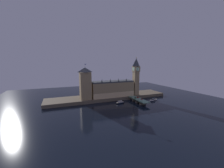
{
  "coord_description": "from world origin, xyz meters",
  "views": [
    {
      "loc": [
        -86.45,
        -193.8,
        64.96
      ],
      "look_at": [
        -0.53,
        20.0,
        29.99
      ],
      "focal_mm": 22.0,
      "sensor_mm": 36.0,
      "label": 1
    }
  ],
  "objects_px": {
    "victoria_tower": "(85,83)",
    "street_lamp_near": "(141,99)",
    "car_northbound_lead": "(135,98)",
    "pedestrian_mid_walk": "(140,98)",
    "street_lamp_far": "(131,95)",
    "car_southbound_lead": "(142,99)",
    "boat_downstream": "(153,100)",
    "car_southbound_trail": "(138,97)",
    "pedestrian_near_rail": "(138,100)",
    "boat_upstream": "(120,102)",
    "clock_tower": "(136,75)"
  },
  "relations": [
    {
      "from": "car_northbound_lead",
      "to": "pedestrian_mid_walk",
      "type": "distance_m",
      "value": 8.46
    },
    {
      "from": "car_southbound_trail",
      "to": "street_lamp_near",
      "type": "height_order",
      "value": "street_lamp_near"
    },
    {
      "from": "car_northbound_lead",
      "to": "boat_downstream",
      "type": "distance_m",
      "value": 34.57
    },
    {
      "from": "pedestrian_near_rail",
      "to": "street_lamp_far",
      "type": "height_order",
      "value": "street_lamp_far"
    },
    {
      "from": "car_northbound_lead",
      "to": "street_lamp_far",
      "type": "bearing_deg",
      "value": 109.78
    },
    {
      "from": "street_lamp_near",
      "to": "boat_upstream",
      "type": "bearing_deg",
      "value": 138.97
    },
    {
      "from": "car_northbound_lead",
      "to": "car_southbound_lead",
      "type": "distance_m",
      "value": 12.01
    },
    {
      "from": "car_northbound_lead",
      "to": "boat_upstream",
      "type": "distance_m",
      "value": 28.65
    },
    {
      "from": "clock_tower",
      "to": "car_southbound_trail",
      "type": "relative_size",
      "value": 15.44
    },
    {
      "from": "clock_tower",
      "to": "car_southbound_lead",
      "type": "bearing_deg",
      "value": -105.73
    },
    {
      "from": "victoria_tower",
      "to": "car_southbound_lead",
      "type": "distance_m",
      "value": 96.2
    },
    {
      "from": "pedestrian_near_rail",
      "to": "pedestrian_mid_walk",
      "type": "relative_size",
      "value": 1.05
    },
    {
      "from": "victoria_tower",
      "to": "street_lamp_far",
      "type": "distance_m",
      "value": 81.08
    },
    {
      "from": "car_southbound_trail",
      "to": "street_lamp_near",
      "type": "relative_size",
      "value": 0.7
    },
    {
      "from": "car_southbound_lead",
      "to": "car_southbound_trail",
      "type": "bearing_deg",
      "value": 90.0
    },
    {
      "from": "car_northbound_lead",
      "to": "street_lamp_near",
      "type": "xyz_separation_m",
      "value": [
        -3.09,
        -20.85,
        3.44
      ]
    },
    {
      "from": "street_lamp_near",
      "to": "boat_upstream",
      "type": "height_order",
      "value": "street_lamp_near"
    },
    {
      "from": "pedestrian_mid_walk",
      "to": "car_northbound_lead",
      "type": "bearing_deg",
      "value": 162.47
    },
    {
      "from": "pedestrian_near_rail",
      "to": "boat_upstream",
      "type": "relative_size",
      "value": 0.11
    },
    {
      "from": "street_lamp_near",
      "to": "clock_tower",
      "type": "bearing_deg",
      "value": 68.0
    },
    {
      "from": "pedestrian_mid_walk",
      "to": "street_lamp_far",
      "type": "distance_m",
      "value": 16.12
    },
    {
      "from": "car_southbound_lead",
      "to": "boat_downstream",
      "type": "height_order",
      "value": "car_southbound_lead"
    },
    {
      "from": "clock_tower",
      "to": "pedestrian_near_rail",
      "type": "xyz_separation_m",
      "value": [
        -18.15,
        -38.35,
        -35.34
      ]
    },
    {
      "from": "pedestrian_mid_walk",
      "to": "street_lamp_near",
      "type": "bearing_deg",
      "value": -121.34
    },
    {
      "from": "pedestrian_mid_walk",
      "to": "boat_downstream",
      "type": "xyz_separation_m",
      "value": [
        25.72,
        -2.49,
        -5.56
      ]
    },
    {
      "from": "car_northbound_lead",
      "to": "pedestrian_near_rail",
      "type": "distance_m",
      "value": 13.56
    },
    {
      "from": "victoria_tower",
      "to": "car_southbound_lead",
      "type": "relative_size",
      "value": 14.55
    },
    {
      "from": "boat_upstream",
      "to": "pedestrian_mid_walk",
      "type": "bearing_deg",
      "value": -5.55
    },
    {
      "from": "clock_tower",
      "to": "car_southbound_trail",
      "type": "height_order",
      "value": "clock_tower"
    },
    {
      "from": "street_lamp_far",
      "to": "boat_downstream",
      "type": "distance_m",
      "value": 40.31
    },
    {
      "from": "car_southbound_trail",
      "to": "clock_tower",
      "type": "bearing_deg",
      "value": 66.8
    },
    {
      "from": "street_lamp_near",
      "to": "boat_downstream",
      "type": "distance_m",
      "value": 41.07
    },
    {
      "from": "car_southbound_trail",
      "to": "car_northbound_lead",
      "type": "bearing_deg",
      "value": -164.04
    },
    {
      "from": "victoria_tower",
      "to": "pedestrian_near_rail",
      "type": "height_order",
      "value": "victoria_tower"
    },
    {
      "from": "car_southbound_lead",
      "to": "pedestrian_mid_walk",
      "type": "bearing_deg",
      "value": 71.83
    },
    {
      "from": "clock_tower",
      "to": "pedestrian_mid_walk",
      "type": "distance_m",
      "value": 45.49
    },
    {
      "from": "clock_tower",
      "to": "street_lamp_near",
      "type": "xyz_separation_m",
      "value": [
        -18.55,
        -45.92,
        -32.18
      ]
    },
    {
      "from": "street_lamp_far",
      "to": "boat_upstream",
      "type": "bearing_deg",
      "value": -163.11
    },
    {
      "from": "victoria_tower",
      "to": "car_southbound_trail",
      "type": "relative_size",
      "value": 12.98
    },
    {
      "from": "car_southbound_trail",
      "to": "pedestrian_mid_walk",
      "type": "distance_m",
      "value": 4.89
    },
    {
      "from": "clock_tower",
      "to": "pedestrian_mid_walk",
      "type": "relative_size",
      "value": 43.33
    },
    {
      "from": "car_northbound_lead",
      "to": "pedestrian_mid_walk",
      "type": "height_order",
      "value": "pedestrian_mid_walk"
    },
    {
      "from": "street_lamp_near",
      "to": "car_northbound_lead",
      "type": "bearing_deg",
      "value": 81.58
    },
    {
      "from": "clock_tower",
      "to": "victoria_tower",
      "type": "height_order",
      "value": "clock_tower"
    },
    {
      "from": "car_southbound_lead",
      "to": "pedestrian_mid_walk",
      "type": "xyz_separation_m",
      "value": [
        2.69,
        8.19,
        0.2
      ]
    },
    {
      "from": "street_lamp_far",
      "to": "car_southbound_trail",
      "type": "bearing_deg",
      "value": -39.79
    },
    {
      "from": "clock_tower",
      "to": "car_southbound_lead",
      "type": "height_order",
      "value": "clock_tower"
    },
    {
      "from": "pedestrian_near_rail",
      "to": "boat_upstream",
      "type": "height_order",
      "value": "pedestrian_near_rail"
    },
    {
      "from": "victoria_tower",
      "to": "street_lamp_near",
      "type": "height_order",
      "value": "victoria_tower"
    },
    {
      "from": "car_northbound_lead",
      "to": "pedestrian_near_rail",
      "type": "relative_size",
      "value": 2.5
    }
  ]
}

